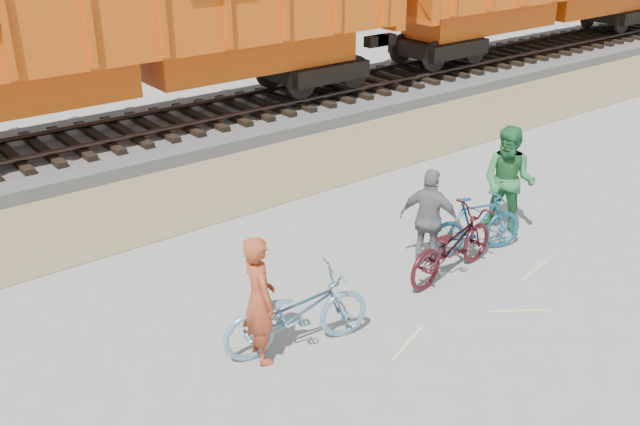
# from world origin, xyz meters

# --- Properties ---
(ground) EXTENTS (120.00, 120.00, 0.00)m
(ground) POSITION_xyz_m (0.00, 0.00, 0.00)
(ground) COLOR #9E9E99
(ground) RESTS_ON ground
(gravel_strip) EXTENTS (120.00, 3.00, 0.02)m
(gravel_strip) POSITION_xyz_m (0.00, 5.50, 0.01)
(gravel_strip) COLOR #8D7A57
(gravel_strip) RESTS_ON ground
(ballast_bed) EXTENTS (120.00, 4.00, 0.30)m
(ballast_bed) POSITION_xyz_m (0.00, 9.00, 0.15)
(ballast_bed) COLOR slate
(ballast_bed) RESTS_ON ground
(track) EXTENTS (120.00, 2.60, 0.24)m
(track) POSITION_xyz_m (0.00, 9.00, 0.47)
(track) COLOR black
(track) RESTS_ON ballast_bed
(hopper_car_center) EXTENTS (14.00, 3.13, 4.65)m
(hopper_car_center) POSITION_xyz_m (-0.21, 9.00, 3.01)
(hopper_car_center) COLOR black
(hopper_car_center) RESTS_ON track
(bicycle_blue) EXTENTS (2.14, 1.15, 1.07)m
(bicycle_blue) POSITION_xyz_m (-2.23, 0.05, 0.53)
(bicycle_blue) COLOR #6C9BB7
(bicycle_blue) RESTS_ON ground
(bicycle_teal) EXTENTS (1.79, 0.97, 1.04)m
(bicycle_teal) POSITION_xyz_m (1.68, 0.40, 0.52)
(bicycle_teal) COLOR #185273
(bicycle_teal) RESTS_ON ground
(bicycle_maroon) EXTENTS (2.04, 0.91, 1.04)m
(bicycle_maroon) POSITION_xyz_m (0.82, 0.14, 0.52)
(bicycle_maroon) COLOR #431116
(bicycle_maroon) RESTS_ON ground
(person_solo) EXTENTS (0.53, 0.70, 1.74)m
(person_solo) POSITION_xyz_m (-2.73, 0.15, 0.87)
(person_solo) COLOR #AD4124
(person_solo) RESTS_ON ground
(person_man) EXTENTS (1.03, 1.15, 1.94)m
(person_man) POSITION_xyz_m (2.68, 0.60, 0.97)
(person_man) COLOR #29733B
(person_man) RESTS_ON ground
(person_woman) EXTENTS (0.80, 1.06, 1.67)m
(person_woman) POSITION_xyz_m (0.72, 0.54, 0.83)
(person_woman) COLOR slate
(person_woman) RESTS_ON ground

